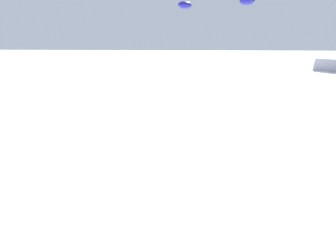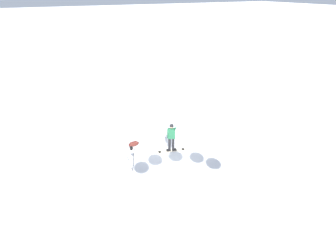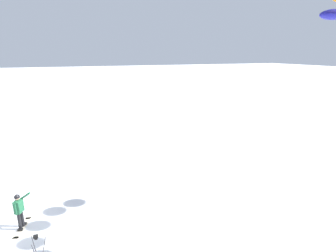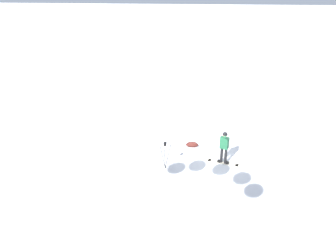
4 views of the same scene
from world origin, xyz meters
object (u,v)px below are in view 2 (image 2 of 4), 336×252
Objects in this scene: snowboarder at (171,135)px; snowboard at (171,150)px; gear_bag_large at (134,144)px; camera_tripod at (132,154)px.

snowboarder is 1.02m from snowboard.
snowboarder reaches higher than gear_bag_large.
snowboarder is at bearing 136.32° from gear_bag_large.
gear_bag_large reaches higher than snowboard.
snowboarder is 2.98m from camera_tripod.
snowboarder is 1.24× the size of camera_tripod.
snowboarder is 2.51m from gear_bag_large.
gear_bag_large is at bearing -43.57° from snowboard.
gear_bag_large is at bearing -113.88° from camera_tripod.
camera_tripod reaches higher than gear_bag_large.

